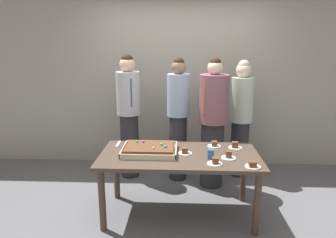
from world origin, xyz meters
The scene contains 16 objects.
ground_plane centered at (0.00, 0.00, 0.00)m, with size 12.00×12.00×0.00m, color #5B5B60.
interior_back_panel centered at (0.00, 1.60, 1.50)m, with size 8.00×0.12×3.00m, color #9E998E.
party_table centered at (0.00, 0.00, 0.63)m, with size 1.71×0.84×0.72m.
sheet_cake centered at (-0.32, 0.03, 0.76)m, with size 0.59×0.46×0.10m.
plated_slice_near_left centered at (0.51, -0.10, 0.74)m, with size 0.15×0.15×0.08m.
plated_slice_near_right centered at (0.63, 0.22, 0.74)m, with size 0.15×0.15×0.08m.
plated_slice_far_left centered at (0.35, -0.26, 0.74)m, with size 0.15×0.15×0.07m.
plated_slice_far_right centered at (0.40, 0.26, 0.74)m, with size 0.15×0.15×0.07m.
plated_slice_center_front centered at (0.06, 0.01, 0.74)m, with size 0.15×0.15×0.07m.
plated_slice_center_back centered at (0.71, -0.33, 0.74)m, with size 0.15×0.15×0.06m.
drink_cup_nearest centered at (0.32, -0.12, 0.77)m, with size 0.07×0.07×0.10m, color #2D5199.
cake_server_utensil centered at (-0.72, 0.29, 0.72)m, with size 0.03×0.20×0.01m, color silver.
person_serving_front centered at (-0.72, 1.00, 0.92)m, with size 0.32×0.32×1.74m.
person_green_shirt_behind centered at (-0.03, 0.94, 0.90)m, with size 0.30×0.30×1.70m.
person_striped_tie_right centered at (0.43, 0.76, 0.88)m, with size 0.37×0.37×1.71m.
person_far_right_suit centered at (0.85, 1.11, 0.87)m, with size 0.31×0.31×1.66m.
Camera 1 is at (0.02, -3.06, 1.88)m, focal length 32.30 mm.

